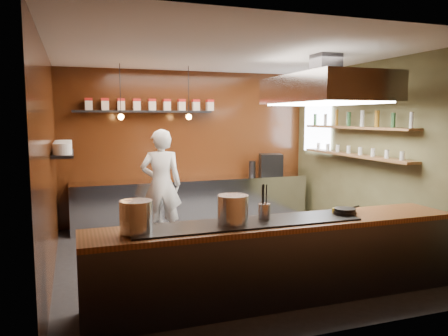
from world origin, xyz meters
name	(u,v)px	position (x,y,z in m)	size (l,w,h in m)	color
floor	(231,257)	(0.00, 0.00, 0.00)	(5.00, 5.00, 0.00)	black
back_wall	(189,147)	(0.00, 2.50, 1.50)	(5.00, 5.00, 0.00)	#37140A
left_wall	(48,164)	(-2.50, 0.00, 1.50)	(5.00, 5.00, 0.00)	#37140A
right_wall	(373,153)	(2.50, 0.00, 1.50)	(5.00, 5.00, 0.00)	#464427
ceiling	(232,53)	(0.00, 0.00, 3.00)	(5.00, 5.00, 0.00)	silver
window_pane	(317,127)	(2.45, 1.70, 1.90)	(1.00, 1.00, 0.00)	white
prep_counter	(194,201)	(0.00, 2.17, 0.45)	(4.60, 0.65, 0.90)	silver
pass_counter	(279,260)	(0.00, -1.60, 0.47)	(4.40, 0.72, 0.94)	#38383D
tin_shelf	(144,112)	(-0.90, 2.36, 2.20)	(2.60, 0.26, 0.04)	black
plate_shelf	(63,154)	(-2.34, 1.00, 1.55)	(0.30, 1.40, 0.04)	black
bottle_shelf_upper	(355,128)	(2.34, 0.30, 1.92)	(0.26, 2.80, 0.04)	brown
bottle_shelf_lower	(354,155)	(2.34, 0.30, 1.45)	(0.26, 2.80, 0.04)	brown
extractor_hood	(325,89)	(1.30, -0.40, 2.51)	(1.20, 2.00, 0.72)	#38383D
pendant_left	(121,114)	(-1.40, 1.70, 2.15)	(0.10, 0.10, 0.95)	black
pendant_right	(189,114)	(-0.20, 1.70, 2.15)	(0.10, 0.10, 0.95)	black
storage_tins	(152,105)	(-0.75, 2.36, 2.33)	(2.43, 0.13, 0.22)	beige
plate_stacks	(63,147)	(-2.34, 1.00, 1.65)	(0.26, 1.16, 0.16)	white
bottles	(355,119)	(2.34, 0.30, 2.06)	(0.06, 2.66, 0.24)	silver
wine_glasses	(354,150)	(2.34, 0.30, 1.53)	(0.07, 2.37, 0.13)	silver
stockpot_large	(136,216)	(-1.62, -1.63, 1.10)	(0.33, 0.33, 0.32)	#B0B2B7
stockpot_small	(233,209)	(-0.57, -1.62, 1.10)	(0.34, 0.34, 0.32)	silver
utensil_crock	(264,211)	(-0.16, -1.53, 1.03)	(0.14, 0.14, 0.18)	#B9BBC0
frying_pan	(345,211)	(0.87, -1.60, 0.97)	(0.42, 0.27, 0.07)	black
butter_jar	(336,211)	(0.79, -1.52, 0.96)	(0.09, 0.09, 0.08)	gold
espresso_machine	(271,165)	(1.62, 2.10, 1.12)	(0.45, 0.42, 0.45)	black
chef	(161,185)	(-0.80, 1.32, 0.95)	(0.69, 0.45, 1.90)	silver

